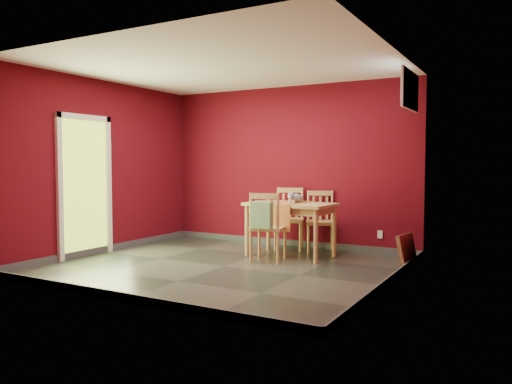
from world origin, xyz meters
The scene contains 13 objects.
ground centered at (0.00, 0.00, 0.00)m, with size 4.50×4.50×0.00m, color #2D342D.
room_shell centered at (0.00, 0.00, 0.05)m, with size 4.50×4.50×4.50m.
doorway centered at (-2.23, -0.40, 1.12)m, with size 0.06×1.01×2.13m.
window centered at (2.23, 1.00, 2.35)m, with size 0.05×0.90×0.50m.
outlet_plate centered at (1.60, 1.99, 0.30)m, with size 0.08×0.01×0.12m, color silver.
dining_table centered at (0.47, 1.12, 0.71)m, with size 1.34×0.84×0.81m.
table_runner centered at (0.47, 0.99, 0.75)m, with size 0.42×0.79×0.39m.
chair_far_left centered at (0.18, 1.70, 0.51)m, with size 0.60×0.60×1.00m.
chair_far_right centered at (0.70, 1.76, 0.49)m, with size 0.59×0.59×0.96m.
chair_near centered at (0.35, 0.59, 0.51)m, with size 0.54×0.54×0.99m.
tote_bag centered at (0.38, 0.36, 0.69)m, with size 0.31×0.19×0.44m.
cat centered at (0.52, 1.19, 0.90)m, with size 0.20×0.38×0.19m, color slate, non-canonical shape.
picture_frame centered at (2.19, 1.17, 0.22)m, with size 0.22×0.46×0.45m.
Camera 1 is at (3.68, -5.66, 1.40)m, focal length 35.00 mm.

